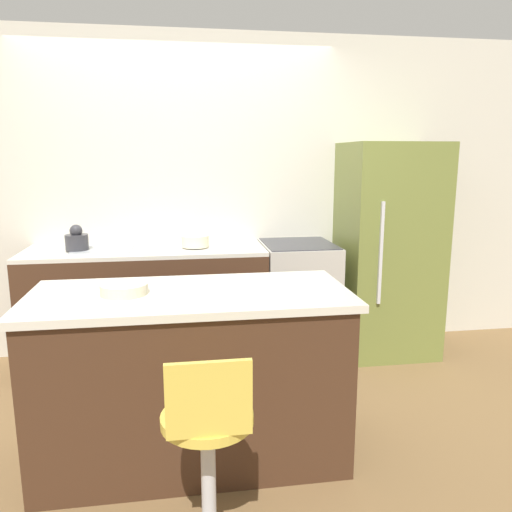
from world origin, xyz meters
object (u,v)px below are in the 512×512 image
Objects in this scene: oven_range at (298,300)px; refrigerator at (388,250)px; mixing_bowl at (195,241)px; stool_chair at (208,458)px; kettle at (77,240)px.

refrigerator reaches higher than oven_range.
refrigerator is (0.75, -0.01, 0.40)m from oven_range.
mixing_bowl is (-1.58, -0.02, 0.12)m from refrigerator.
mixing_bowl is at bearing -178.28° from oven_range.
oven_range is 0.54× the size of refrigerator.
oven_range is 2.21m from stool_chair.
kettle is at bearing -179.62° from refrigerator.
stool_chair is (-0.85, -2.04, -0.01)m from oven_range.
oven_range is at bearing 67.27° from stool_chair.
refrigerator is 1.89× the size of stool_chair.
oven_range is at bearing 0.83° from kettle.
refrigerator reaches higher than mixing_bowl.
refrigerator is 8.31× the size of mixing_bowl.
refrigerator reaches higher than kettle.
stool_chair is at bearing -90.94° from mixing_bowl.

